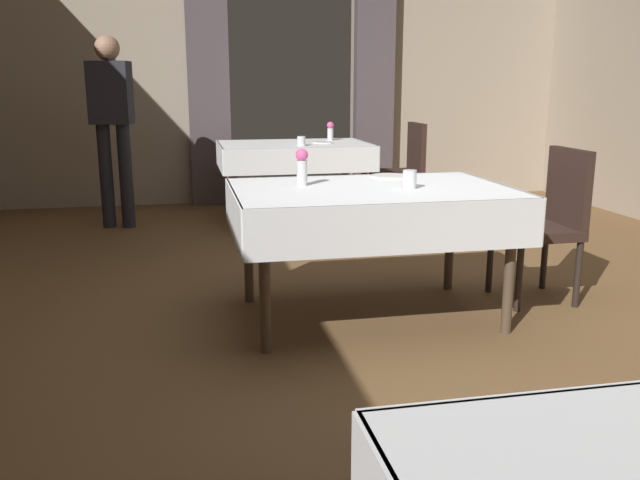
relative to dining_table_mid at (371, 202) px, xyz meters
The scene contains 13 objects.
ground 0.72m from the dining_table_mid, 36.16° to the right, with size 10.08×10.08×0.00m, color brown.
wall_back 4.11m from the dining_table_mid, 86.85° to the left, with size 6.40×0.27×3.00m.
dining_table_mid is the anchor object (origin of this frame).
dining_table_far 2.83m from the dining_table_mid, 89.13° to the left, with size 1.43×0.99×0.75m.
chair_mid_right 1.17m from the dining_table_mid, ahead, with size 0.44×0.44×0.93m.
chair_far_right 3.00m from the dining_table_mid, 67.58° to the left, with size 0.44×0.44×0.93m.
flower_vase_mid 0.43m from the dining_table_mid, 158.99° to the left, with size 0.07×0.07×0.21m.
plate_mid_b 0.44m from the dining_table_mid, 58.76° to the left, with size 0.23×0.23×0.01m, color white.
glass_mid_c 0.25m from the dining_table_mid, 23.85° to the right, with size 0.08×0.08×0.10m, color silver.
flower_vase_far 3.11m from the dining_table_mid, 81.58° to the left, with size 0.07×0.07×0.18m.
plate_far_b 2.78m from the dining_table_mid, 83.47° to the left, with size 0.19×0.19×0.01m, color white.
glass_far_c 2.53m from the dining_table_mid, 88.61° to the left, with size 0.08×0.08×0.09m, color silver.
person_waiter_by_doorway 3.28m from the dining_table_mid, 119.70° to the left, with size 0.40×0.29×1.72m.
Camera 1 is at (-1.24, -3.35, 1.31)m, focal length 37.40 mm.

